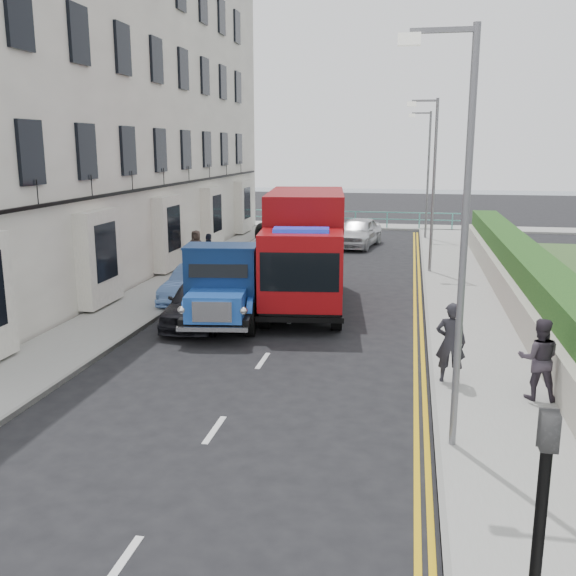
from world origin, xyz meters
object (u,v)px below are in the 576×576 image
at_px(bedford_lorry, 223,290).
at_px(pedestrian_east_near, 451,342).
at_px(lamp_near, 458,221).
at_px(lamp_mid, 431,176).
at_px(red_lorry, 305,247).
at_px(parked_car_front, 199,301).
at_px(lamp_far, 426,168).

height_order(bedford_lorry, pedestrian_east_near, bedford_lorry).
height_order(lamp_near, lamp_mid, same).
bearing_deg(red_lorry, parked_car_front, -141.02).
distance_m(lamp_far, red_lorry, 16.87).
xyz_separation_m(lamp_mid, lamp_far, (0.00, 10.00, 0.00)).
bearing_deg(lamp_far, parked_car_front, -109.59).
bearing_deg(lamp_near, lamp_far, 90.00).
relative_size(bedford_lorry, parked_car_front, 1.33).
bearing_deg(lamp_near, bedford_lorry, 131.64).
bearing_deg(bedford_lorry, pedestrian_east_near, -38.58).
relative_size(lamp_far, pedestrian_east_near, 3.93).
relative_size(parked_car_front, pedestrian_east_near, 2.23).
distance_m(lamp_near, parked_car_front, 10.26).
distance_m(bedford_lorry, parked_car_front, 0.93).
height_order(lamp_mid, bedford_lorry, lamp_mid).
xyz_separation_m(lamp_far, bedford_lorry, (-5.98, -19.27, -2.89)).
bearing_deg(red_lorry, lamp_near, -74.32).
height_order(lamp_far, pedestrian_east_near, lamp_far).
relative_size(lamp_far, bedford_lorry, 1.33).
bearing_deg(parked_car_front, lamp_mid, 49.28).
xyz_separation_m(lamp_near, pedestrian_east_near, (0.22, 3.09, -2.99)).
distance_m(lamp_far, pedestrian_east_near, 23.10).
relative_size(lamp_mid, red_lorry, 0.96).
bearing_deg(pedestrian_east_near, lamp_near, 88.29).
height_order(bedford_lorry, parked_car_front, bedford_lorry).
xyz_separation_m(bedford_lorry, red_lorry, (1.91, 3.02, 0.87)).
distance_m(bedford_lorry, pedestrian_east_near, 7.19).
height_order(lamp_mid, red_lorry, lamp_mid).
bearing_deg(pedestrian_east_near, red_lorry, -54.75).
distance_m(parked_car_front, pedestrian_east_near, 8.00).
relative_size(lamp_far, parked_car_front, 1.76).
distance_m(lamp_near, lamp_mid, 16.00).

